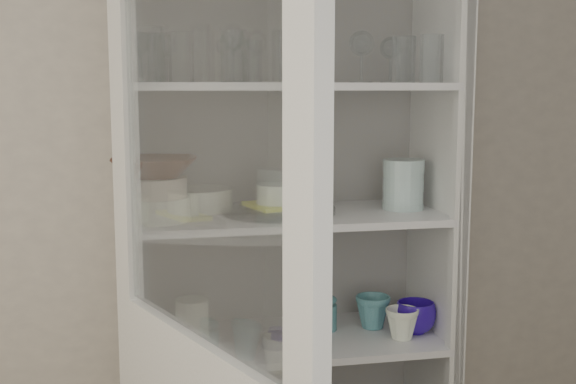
{
  "coord_description": "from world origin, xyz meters",
  "views": [
    {
      "loc": [
        -0.24,
        -0.9,
        1.64
      ],
      "look_at": [
        0.2,
        1.27,
        1.33
      ],
      "focal_mm": 45.0,
      "sensor_mm": 36.0,
      "label": 1
    }
  ],
  "objects_px": {
    "goblet_1": "(228,57)",
    "white_ramekin": "(279,194)",
    "yellow_trivet": "(279,205)",
    "measuring_cups": "(276,340)",
    "grey_bowl_stack": "(403,184)",
    "white_canister": "(192,318)",
    "plate_stack_front": "(156,209)",
    "plate_stack_back": "(198,199)",
    "teal_jar": "(324,315)",
    "mug_blue": "(416,317)",
    "terracotta_bowl": "(154,167)",
    "goblet_2": "(361,55)",
    "mug_white": "(402,324)",
    "goblet_0": "(166,56)",
    "pantry_cabinet": "(284,306)",
    "cream_bowl": "(155,187)",
    "glass_platter": "(279,210)",
    "mug_teal": "(373,312)",
    "goblet_3": "(391,58)"
  },
  "relations": [
    {
      "from": "white_ramekin",
      "to": "grey_bowl_stack",
      "type": "height_order",
      "value": "grey_bowl_stack"
    },
    {
      "from": "goblet_0",
      "to": "goblet_2",
      "type": "distance_m",
      "value": 0.62
    },
    {
      "from": "measuring_cups",
      "to": "teal_jar",
      "type": "bearing_deg",
      "value": 33.26
    },
    {
      "from": "goblet_0",
      "to": "mug_blue",
      "type": "height_order",
      "value": "goblet_0"
    },
    {
      "from": "white_ramekin",
      "to": "white_canister",
      "type": "height_order",
      "value": "white_ramekin"
    },
    {
      "from": "goblet_1",
      "to": "teal_jar",
      "type": "relative_size",
      "value": 1.58
    },
    {
      "from": "white_ramekin",
      "to": "measuring_cups",
      "type": "bearing_deg",
      "value": -107.22
    },
    {
      "from": "mug_teal",
      "to": "white_canister",
      "type": "height_order",
      "value": "white_canister"
    },
    {
      "from": "cream_bowl",
      "to": "glass_platter",
      "type": "bearing_deg",
      "value": 7.52
    },
    {
      "from": "goblet_0",
      "to": "white_canister",
      "type": "bearing_deg",
      "value": -43.29
    },
    {
      "from": "mug_blue",
      "to": "white_canister",
      "type": "height_order",
      "value": "white_canister"
    },
    {
      "from": "mug_blue",
      "to": "plate_stack_back",
      "type": "bearing_deg",
      "value": 149.93
    },
    {
      "from": "grey_bowl_stack",
      "to": "plate_stack_front",
      "type": "bearing_deg",
      "value": -176.49
    },
    {
      "from": "cream_bowl",
      "to": "white_ramekin",
      "type": "bearing_deg",
      "value": 7.52
    },
    {
      "from": "white_ramekin",
      "to": "mug_white",
      "type": "relative_size",
      "value": 1.3
    },
    {
      "from": "mug_blue",
      "to": "white_canister",
      "type": "distance_m",
      "value": 0.72
    },
    {
      "from": "plate_stack_front",
      "to": "terracotta_bowl",
      "type": "relative_size",
      "value": 0.84
    },
    {
      "from": "mug_blue",
      "to": "white_canister",
      "type": "relative_size",
      "value": 1.03
    },
    {
      "from": "goblet_3",
      "to": "teal_jar",
      "type": "distance_m",
      "value": 0.86
    },
    {
      "from": "white_canister",
      "to": "pantry_cabinet",
      "type": "bearing_deg",
      "value": 3.77
    },
    {
      "from": "goblet_0",
      "to": "white_canister",
      "type": "distance_m",
      "value": 0.82
    },
    {
      "from": "pantry_cabinet",
      "to": "cream_bowl",
      "type": "relative_size",
      "value": 11.29
    },
    {
      "from": "yellow_trivet",
      "to": "measuring_cups",
      "type": "distance_m",
      "value": 0.42
    },
    {
      "from": "white_ramekin",
      "to": "plate_stack_front",
      "type": "bearing_deg",
      "value": -172.48
    },
    {
      "from": "goblet_0",
      "to": "grey_bowl_stack",
      "type": "bearing_deg",
      "value": -8.55
    },
    {
      "from": "plate_stack_front",
      "to": "plate_stack_back",
      "type": "bearing_deg",
      "value": 49.86
    },
    {
      "from": "glass_platter",
      "to": "mug_teal",
      "type": "relative_size",
      "value": 3.05
    },
    {
      "from": "pantry_cabinet",
      "to": "yellow_trivet",
      "type": "xyz_separation_m",
      "value": [
        -0.03,
        -0.07,
        0.35
      ]
    },
    {
      "from": "mug_teal",
      "to": "white_canister",
      "type": "bearing_deg",
      "value": 179.04
    },
    {
      "from": "goblet_1",
      "to": "mug_blue",
      "type": "relative_size",
      "value": 1.23
    },
    {
      "from": "goblet_3",
      "to": "white_ramekin",
      "type": "bearing_deg",
      "value": -167.43
    },
    {
      "from": "white_ramekin",
      "to": "teal_jar",
      "type": "bearing_deg",
      "value": 15.08
    },
    {
      "from": "goblet_2",
      "to": "mug_white",
      "type": "relative_size",
      "value": 1.73
    },
    {
      "from": "teal_jar",
      "to": "goblet_2",
      "type": "bearing_deg",
      "value": 20.23
    },
    {
      "from": "measuring_cups",
      "to": "grey_bowl_stack",
      "type": "bearing_deg",
      "value": 9.93
    },
    {
      "from": "plate_stack_front",
      "to": "white_canister",
      "type": "xyz_separation_m",
      "value": [
        0.11,
        0.1,
        -0.37
      ]
    },
    {
      "from": "pantry_cabinet",
      "to": "plate_stack_front",
      "type": "bearing_deg",
      "value": -163.47
    },
    {
      "from": "white_ramekin",
      "to": "yellow_trivet",
      "type": "bearing_deg",
      "value": 0.0
    },
    {
      "from": "goblet_1",
      "to": "white_ramekin",
      "type": "bearing_deg",
      "value": -37.01
    },
    {
      "from": "goblet_2",
      "to": "terracotta_bowl",
      "type": "xyz_separation_m",
      "value": [
        -0.66,
        -0.14,
        -0.33
      ]
    },
    {
      "from": "goblet_0",
      "to": "grey_bowl_stack",
      "type": "xyz_separation_m",
      "value": [
        0.74,
        -0.11,
        -0.4
      ]
    },
    {
      "from": "goblet_2",
      "to": "mug_white",
      "type": "distance_m",
      "value": 0.87
    },
    {
      "from": "plate_stack_front",
      "to": "measuring_cups",
      "type": "height_order",
      "value": "plate_stack_front"
    },
    {
      "from": "pantry_cabinet",
      "to": "plate_stack_front",
      "type": "height_order",
      "value": "pantry_cabinet"
    },
    {
      "from": "mug_white",
      "to": "plate_stack_back",
      "type": "bearing_deg",
      "value": 156.98
    },
    {
      "from": "goblet_2",
      "to": "grey_bowl_stack",
      "type": "distance_m",
      "value": 0.44
    },
    {
      "from": "mug_blue",
      "to": "terracotta_bowl",
      "type": "bearing_deg",
      "value": 163.13
    },
    {
      "from": "goblet_2",
      "to": "white_ramekin",
      "type": "relative_size",
      "value": 1.33
    },
    {
      "from": "plate_stack_back",
      "to": "glass_platter",
      "type": "height_order",
      "value": "plate_stack_back"
    },
    {
      "from": "grey_bowl_stack",
      "to": "white_canister",
      "type": "distance_m",
      "value": 0.79
    }
  ]
}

